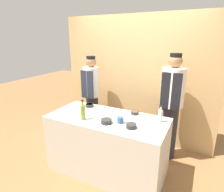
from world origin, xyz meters
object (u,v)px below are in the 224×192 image
at_px(sauce_bowl_white, 106,121).
at_px(chef_left, 92,95).
at_px(chef_right, 171,104).
at_px(bottle_clear, 160,116).
at_px(sauce_bowl_orange, 90,105).
at_px(sauce_bowl_green, 131,126).
at_px(sauce_bowl_brown, 135,113).
at_px(bottle_oil, 83,112).
at_px(cup_blue, 120,120).
at_px(cutting_board, 68,112).

height_order(sauce_bowl_white, chef_left, chef_left).
relative_size(sauce_bowl_white, chef_right, 0.08).
relative_size(sauce_bowl_white, bottle_clear, 0.63).
height_order(sauce_bowl_orange, bottle_clear, bottle_clear).
xyz_separation_m(sauce_bowl_white, chef_left, (-0.84, 0.95, -0.01)).
bearing_deg(sauce_bowl_orange, bottle_clear, -3.02).
xyz_separation_m(sauce_bowl_green, chef_left, (-1.19, 0.93, -0.01)).
xyz_separation_m(sauce_bowl_brown, bottle_oil, (-0.58, -0.51, 0.09)).
height_order(sauce_bowl_white, bottle_oil, bottle_oil).
height_order(sauce_bowl_orange, chef_right, chef_right).
height_order(sauce_bowl_green, chef_right, chef_right).
relative_size(sauce_bowl_brown, sauce_bowl_green, 0.87).
bearing_deg(bottle_oil, sauce_bowl_white, 6.45).
relative_size(sauce_bowl_orange, cup_blue, 1.53).
xyz_separation_m(sauce_bowl_green, bottle_clear, (0.28, 0.35, 0.06)).
bearing_deg(sauce_bowl_green, sauce_bowl_orange, 155.58).
xyz_separation_m(bottle_oil, bottle_clear, (0.98, 0.41, -0.02)).
distance_m(sauce_bowl_orange, sauce_bowl_white, 0.70).
relative_size(cutting_board, bottle_oil, 1.17).
bearing_deg(bottle_oil, cup_blue, 14.90).
bearing_deg(sauce_bowl_orange, sauce_bowl_green, -24.42).
height_order(cup_blue, chef_left, chef_left).
bearing_deg(sauce_bowl_brown, cup_blue, -100.65).
xyz_separation_m(chef_left, chef_right, (1.51, -0.00, 0.05)).
xyz_separation_m(sauce_bowl_green, cup_blue, (-0.19, 0.07, 0.01)).
relative_size(sauce_bowl_green, cup_blue, 1.51).
distance_m(sauce_bowl_green, bottle_clear, 0.45).
height_order(chef_left, chef_right, chef_right).
bearing_deg(bottle_clear, sauce_bowl_orange, 176.98).
bearing_deg(chef_left, sauce_bowl_orange, -61.31).
relative_size(sauce_bowl_brown, sauce_bowl_white, 0.79).
bearing_deg(chef_right, sauce_bowl_white, -125.23).
distance_m(sauce_bowl_green, cutting_board, 1.04).
bearing_deg(sauce_bowl_white, chef_right, 54.77).
bearing_deg(chef_left, sauce_bowl_white, -48.68).
xyz_separation_m(sauce_bowl_brown, chef_left, (-1.07, 0.49, -0.01)).
distance_m(cutting_board, chef_left, 0.92).
relative_size(sauce_bowl_white, bottle_oil, 0.51).
xyz_separation_m(sauce_bowl_brown, sauce_bowl_white, (-0.23, -0.47, 0.01)).
bearing_deg(bottle_clear, sauce_bowl_white, -149.78).
bearing_deg(chef_left, chef_right, -0.00).
bearing_deg(chef_right, cutting_board, -146.43).
xyz_separation_m(sauce_bowl_green, bottle_oil, (-0.70, -0.06, 0.08)).
distance_m(sauce_bowl_green, chef_right, 0.99).
height_order(sauce_bowl_brown, cutting_board, sauce_bowl_brown).
distance_m(sauce_bowl_brown, bottle_oil, 0.78).
distance_m(sauce_bowl_brown, cup_blue, 0.38).
height_order(sauce_bowl_green, bottle_oil, bottle_oil).
height_order(sauce_bowl_white, sauce_bowl_green, sauce_bowl_white).
bearing_deg(bottle_oil, sauce_bowl_brown, 41.20).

